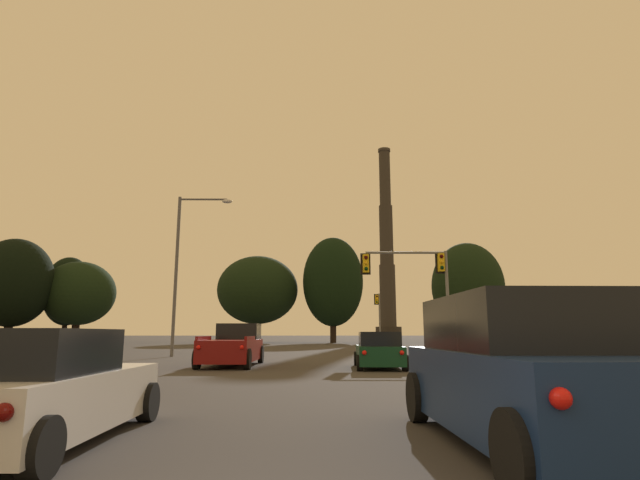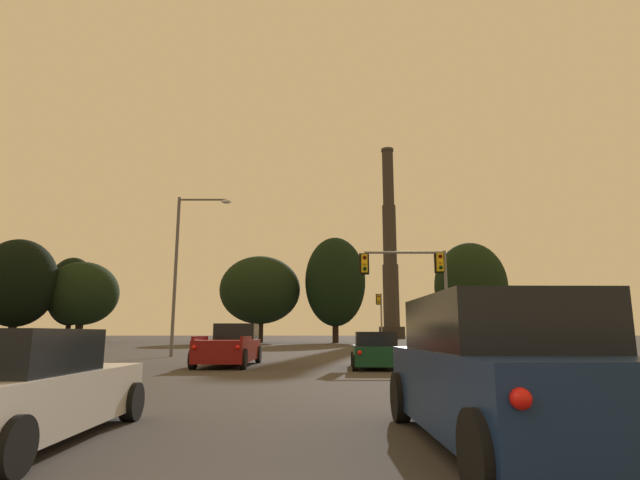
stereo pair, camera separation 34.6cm
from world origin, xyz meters
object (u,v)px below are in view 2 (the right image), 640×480
object	(u,v)px
smokestack	(391,261)
traffic_light_overhead_right	(418,276)
hatchback_left_lane_third	(21,390)
suv_right_lane_third	(502,373)
traffic_light_far_right	(381,311)
pickup_truck_left_lane_front	(232,347)
street_lamp	(185,258)
hatchback_right_lane_front	(376,351)

from	to	relation	value
smokestack	traffic_light_overhead_right	bearing A→B (deg)	-97.20
hatchback_left_lane_third	smokestack	size ratio (longest dim) A/B	0.08
suv_right_lane_third	traffic_light_far_right	bearing A→B (deg)	83.79
traffic_light_overhead_right	smokestack	world-z (taller)	smokestack
pickup_truck_left_lane_front	hatchback_left_lane_third	xyz separation A→B (m)	(0.07, -15.70, -0.14)
street_lamp	smokestack	xyz separation A→B (m)	(26.12, 93.64, 13.24)
pickup_truck_left_lane_front	traffic_light_overhead_right	world-z (taller)	traffic_light_overhead_right
hatchback_right_lane_front	hatchback_left_lane_third	size ratio (longest dim) A/B	1.01
hatchback_left_lane_third	suv_right_lane_third	bearing A→B (deg)	-2.84
hatchback_right_lane_front	suv_right_lane_third	bearing A→B (deg)	-87.13
traffic_light_overhead_right	smokestack	xyz separation A→B (m)	(12.10, 95.77, 14.57)
traffic_light_far_right	traffic_light_overhead_right	world-z (taller)	traffic_light_overhead_right
traffic_light_far_right	traffic_light_overhead_right	distance (m)	29.81
suv_right_lane_third	traffic_light_far_right	world-z (taller)	traffic_light_far_right
suv_right_lane_third	traffic_light_far_right	distance (m)	52.12
hatchback_left_lane_third	traffic_light_far_right	distance (m)	52.82
street_lamp	hatchback_right_lane_front	bearing A→B (deg)	-43.53
hatchback_right_lane_front	smokestack	world-z (taller)	smokestack
hatchback_right_lane_front	smokestack	xyz separation A→B (m)	(15.46, 103.76, 18.54)
traffic_light_far_right	smokestack	bearing A→B (deg)	80.79
hatchback_right_lane_front	traffic_light_overhead_right	bearing A→B (deg)	69.85
smokestack	traffic_light_far_right	bearing A→B (deg)	-99.21
hatchback_left_lane_third	hatchback_right_lane_front	bearing A→B (deg)	65.59
suv_right_lane_third	hatchback_left_lane_third	xyz separation A→B (m)	(-6.10, 0.22, -0.23)
smokestack	pickup_truck_left_lane_front	bearing A→B (deg)	-101.96
street_lamp	pickup_truck_left_lane_front	bearing A→B (deg)	-61.28
pickup_truck_left_lane_front	traffic_light_far_right	xyz separation A→B (m)	(10.88, 35.89, 3.09)
traffic_light_far_right	suv_right_lane_third	bearing A→B (deg)	-95.19
hatchback_right_lane_front	traffic_light_far_right	bearing A→B (deg)	85.51
traffic_light_far_right	smokestack	xyz separation A→B (m)	(10.71, 66.00, 15.31)
suv_right_lane_third	pickup_truck_left_lane_front	bearing A→B (deg)	110.18
street_lamp	traffic_light_far_right	bearing A→B (deg)	60.85
pickup_truck_left_lane_front	traffic_light_overhead_right	bearing A→B (deg)	33.32
suv_right_lane_third	street_lamp	size ratio (longest dim) A/B	0.50
hatchback_right_lane_front	traffic_light_far_right	xyz separation A→B (m)	(4.75, 37.75, 3.23)
hatchback_right_lane_front	traffic_light_overhead_right	distance (m)	9.53
smokestack	hatchback_left_lane_third	bearing A→B (deg)	-100.37
pickup_truck_left_lane_front	hatchback_right_lane_front	bearing A→B (deg)	-16.41
traffic_light_far_right	smokestack	distance (m)	68.60
pickup_truck_left_lane_front	traffic_light_far_right	world-z (taller)	traffic_light_far_right
hatchback_right_lane_front	street_lamp	bearing A→B (deg)	139.15
suv_right_lane_third	smokestack	bearing A→B (deg)	81.53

